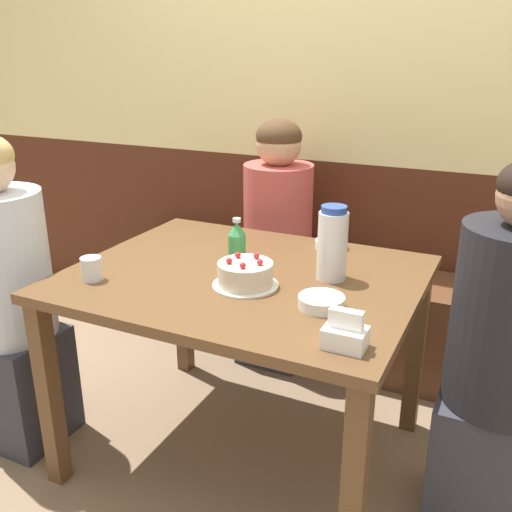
{
  "coord_description": "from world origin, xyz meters",
  "views": [
    {
      "loc": [
        0.82,
        -1.61,
        1.45
      ],
      "look_at": [
        0.02,
        0.05,
        0.78
      ],
      "focal_mm": 40.0,
      "sensor_mm": 36.0,
      "label": 1
    }
  ],
  "objects_px": {
    "water_pitcher": "(332,244)",
    "bowl_soup_white": "(321,302)",
    "person_pale_blue_shirt": "(504,366)",
    "person_grey_tee": "(6,300)",
    "person_teal_shirt": "(277,250)",
    "birthday_cake": "(245,274)",
    "bowl_rice_small": "(331,244)",
    "bench_seat": "(320,311)",
    "napkin_holder": "(345,334)",
    "soju_bottle": "(237,244)",
    "glass_water_tall": "(92,269)"
  },
  "relations": [
    {
      "from": "glass_water_tall",
      "to": "bowl_soup_white",
      "type": "bearing_deg",
      "value": 9.22
    },
    {
      "from": "birthday_cake",
      "to": "napkin_holder",
      "type": "xyz_separation_m",
      "value": [
        0.41,
        -0.25,
        -0.0
      ]
    },
    {
      "from": "glass_water_tall",
      "to": "person_teal_shirt",
      "type": "distance_m",
      "value": 1.05
    },
    {
      "from": "napkin_holder",
      "to": "bowl_rice_small",
      "type": "xyz_separation_m",
      "value": [
        -0.28,
        0.72,
        -0.02
      ]
    },
    {
      "from": "napkin_holder",
      "to": "glass_water_tall",
      "type": "xyz_separation_m",
      "value": [
        -0.89,
        0.08,
        0.0
      ]
    },
    {
      "from": "bowl_rice_small",
      "to": "bench_seat",
      "type": "bearing_deg",
      "value": 112.0
    },
    {
      "from": "bowl_soup_white",
      "to": "person_teal_shirt",
      "type": "bearing_deg",
      "value": 120.77
    },
    {
      "from": "napkin_holder",
      "to": "glass_water_tall",
      "type": "distance_m",
      "value": 0.89
    },
    {
      "from": "person_teal_shirt",
      "to": "person_grey_tee",
      "type": "height_order",
      "value": "person_grey_tee"
    },
    {
      "from": "person_grey_tee",
      "to": "water_pitcher",
      "type": "bearing_deg",
      "value": 18.17
    },
    {
      "from": "water_pitcher",
      "to": "bowl_rice_small",
      "type": "bearing_deg",
      "value": 108.62
    },
    {
      "from": "water_pitcher",
      "to": "soju_bottle",
      "type": "distance_m",
      "value": 0.34
    },
    {
      "from": "bench_seat",
      "to": "person_pale_blue_shirt",
      "type": "bearing_deg",
      "value": -43.35
    },
    {
      "from": "napkin_holder",
      "to": "person_pale_blue_shirt",
      "type": "height_order",
      "value": "person_pale_blue_shirt"
    },
    {
      "from": "birthday_cake",
      "to": "bowl_rice_small",
      "type": "xyz_separation_m",
      "value": [
        0.13,
        0.47,
        -0.02
      ]
    },
    {
      "from": "soju_bottle",
      "to": "water_pitcher",
      "type": "bearing_deg",
      "value": 6.04
    },
    {
      "from": "person_pale_blue_shirt",
      "to": "person_grey_tee",
      "type": "xyz_separation_m",
      "value": [
        -1.68,
        -0.32,
        0.01
      ]
    },
    {
      "from": "birthday_cake",
      "to": "bowl_soup_white",
      "type": "height_order",
      "value": "birthday_cake"
    },
    {
      "from": "napkin_holder",
      "to": "person_teal_shirt",
      "type": "bearing_deg",
      "value": 121.32
    },
    {
      "from": "person_pale_blue_shirt",
      "to": "water_pitcher",
      "type": "bearing_deg",
      "value": -5.23
    },
    {
      "from": "bowl_soup_white",
      "to": "glass_water_tall",
      "type": "height_order",
      "value": "glass_water_tall"
    },
    {
      "from": "bowl_rice_small",
      "to": "person_teal_shirt",
      "type": "xyz_separation_m",
      "value": [
        -0.38,
        0.35,
        -0.19
      ]
    },
    {
      "from": "bowl_rice_small",
      "to": "glass_water_tall",
      "type": "distance_m",
      "value": 0.89
    },
    {
      "from": "soju_bottle",
      "to": "person_pale_blue_shirt",
      "type": "distance_m",
      "value": 0.93
    },
    {
      "from": "bowl_rice_small",
      "to": "napkin_holder",
      "type": "bearing_deg",
      "value": -68.85
    },
    {
      "from": "person_pale_blue_shirt",
      "to": "person_grey_tee",
      "type": "relative_size",
      "value": 1.0
    },
    {
      "from": "napkin_holder",
      "to": "person_teal_shirt",
      "type": "distance_m",
      "value": 1.28
    },
    {
      "from": "bowl_soup_white",
      "to": "person_teal_shirt",
      "type": "relative_size",
      "value": 0.12
    },
    {
      "from": "napkin_holder",
      "to": "person_pale_blue_shirt",
      "type": "distance_m",
      "value": 0.57
    },
    {
      "from": "soju_bottle",
      "to": "bowl_rice_small",
      "type": "distance_m",
      "value": 0.41
    },
    {
      "from": "bowl_rice_small",
      "to": "bowl_soup_white",
      "type": "bearing_deg",
      "value": -74.38
    },
    {
      "from": "water_pitcher",
      "to": "glass_water_tall",
      "type": "relative_size",
      "value": 3.17
    },
    {
      "from": "person_teal_shirt",
      "to": "bench_seat",
      "type": "bearing_deg",
      "value": 117.23
    },
    {
      "from": "person_teal_shirt",
      "to": "glass_water_tall",
      "type": "bearing_deg",
      "value": -13.21
    },
    {
      "from": "soju_bottle",
      "to": "napkin_holder",
      "type": "distance_m",
      "value": 0.65
    },
    {
      "from": "birthday_cake",
      "to": "glass_water_tall",
      "type": "xyz_separation_m",
      "value": [
        -0.48,
        -0.17,
        -0.0
      ]
    },
    {
      "from": "water_pitcher",
      "to": "napkin_holder",
      "type": "relative_size",
      "value": 2.26
    },
    {
      "from": "napkin_holder",
      "to": "glass_water_tall",
      "type": "height_order",
      "value": "napkin_holder"
    },
    {
      "from": "water_pitcher",
      "to": "bowl_soup_white",
      "type": "distance_m",
      "value": 0.26
    },
    {
      "from": "bowl_soup_white",
      "to": "person_pale_blue_shirt",
      "type": "xyz_separation_m",
      "value": [
        0.51,
        0.18,
        -0.18
      ]
    },
    {
      "from": "birthday_cake",
      "to": "bowl_soup_white",
      "type": "xyz_separation_m",
      "value": [
        0.28,
        -0.05,
        -0.02
      ]
    },
    {
      "from": "person_teal_shirt",
      "to": "person_pale_blue_shirt",
      "type": "relative_size",
      "value": 0.98
    },
    {
      "from": "bowl_rice_small",
      "to": "person_grey_tee",
      "type": "distance_m",
      "value": 1.23
    },
    {
      "from": "glass_water_tall",
      "to": "person_teal_shirt",
      "type": "xyz_separation_m",
      "value": [
        0.23,
        1.0,
        -0.21
      ]
    },
    {
      "from": "person_teal_shirt",
      "to": "bowl_rice_small",
      "type": "bearing_deg",
      "value": 46.75
    },
    {
      "from": "bench_seat",
      "to": "soju_bottle",
      "type": "distance_m",
      "value": 0.97
    },
    {
      "from": "water_pitcher",
      "to": "bowl_soup_white",
      "type": "height_order",
      "value": "water_pitcher"
    },
    {
      "from": "soju_bottle",
      "to": "person_grey_tee",
      "type": "bearing_deg",
      "value": -157.11
    },
    {
      "from": "water_pitcher",
      "to": "person_teal_shirt",
      "type": "xyz_separation_m",
      "value": [
        -0.47,
        0.64,
        -0.3
      ]
    },
    {
      "from": "person_pale_blue_shirt",
      "to": "person_grey_tee",
      "type": "bearing_deg",
      "value": 10.67
    }
  ]
}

